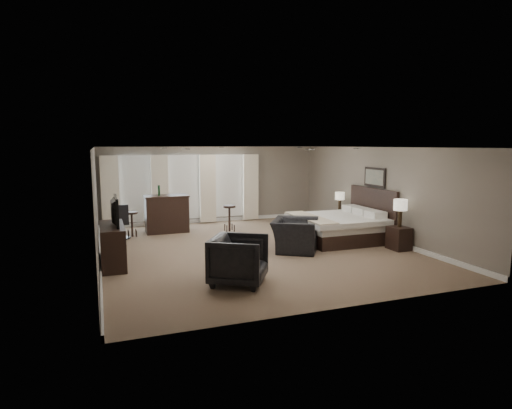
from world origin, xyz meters
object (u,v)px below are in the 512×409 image
object	(u,v)px
tv	(111,222)
armchair_far	(239,258)
nightstand_near	(399,238)
dresser	(113,245)
armchair_near	(295,230)
bar_stool_right	(229,218)
lamp_near	(400,213)
desk_chair	(120,221)
lamp_far	(340,202)
nightstand_far	(339,220)
bar_stool_left	(132,224)
bar_counter	(167,214)
bed	(339,215)

from	to	relation	value
tv	armchair_far	world-z (taller)	tv
nightstand_near	dresser	size ratio (longest dim) A/B	0.37
armchair_near	bar_stool_right	world-z (taller)	armchair_near
lamp_near	tv	distance (m)	6.99
nightstand_near	desk_chair	xyz separation A→B (m)	(-6.63, 3.76, 0.21)
lamp_far	dresser	size ratio (longest dim) A/B	0.39
nightstand_far	bar_stool_left	size ratio (longest dim) A/B	0.78
nightstand_far	armchair_near	xyz separation A→B (m)	(-2.55, -2.07, 0.26)
dresser	bar_counter	size ratio (longest dim) A/B	1.19
bar_stool_right	desk_chair	world-z (taller)	desk_chair
armchair_near	armchair_far	bearing A→B (deg)	165.68
bar_counter	bar_stool_right	world-z (taller)	bar_counter
dresser	armchair_far	distance (m)	3.12
bed	nightstand_near	xyz separation A→B (m)	(0.89, -1.45, -0.43)
armchair_far	bed	bearing A→B (deg)	-23.80
bed	armchair_far	size ratio (longest dim) A/B	2.19
armchair_near	bar_stool_right	xyz separation A→B (m)	(-0.85, 2.92, -0.14)
bed	nightstand_near	world-z (taller)	bed
nightstand_near	desk_chair	bearing A→B (deg)	150.45
nightstand_far	desk_chair	size ratio (longest dim) A/B	0.56
desk_chair	armchair_near	bearing A→B (deg)	143.36
desk_chair	nightstand_near	bearing A→B (deg)	149.49
bed	nightstand_far	xyz separation A→B (m)	(0.89, 1.45, -0.44)
lamp_far	bar_stool_right	bearing A→B (deg)	165.95
lamp_near	dresser	world-z (taller)	lamp_near
lamp_near	bar_stool_left	xyz separation A→B (m)	(-6.29, 3.99, -0.58)
nightstand_far	nightstand_near	bearing A→B (deg)	-90.00
nightstand_near	tv	bearing A→B (deg)	171.78
bed	lamp_far	distance (m)	1.71
lamp_far	bar_stool_right	xyz separation A→B (m)	(-3.39, 0.85, -0.47)
lamp_near	desk_chair	bearing A→B (deg)	150.45
nightstand_far	bed	bearing A→B (deg)	-121.54
tv	desk_chair	distance (m)	2.81
nightstand_near	armchair_far	xyz separation A→B (m)	(-4.68, -1.17, 0.22)
dresser	tv	distance (m)	0.53
nightstand_far	bar_counter	world-z (taller)	bar_counter
bed	lamp_near	distance (m)	1.72
dresser	bar_stool_left	bearing A→B (deg)	78.08
bar_stool_left	desk_chair	distance (m)	0.43
dresser	bed	bearing A→B (deg)	4.27
bed	desk_chair	size ratio (longest dim) A/B	2.23
dresser	bar_stool_right	world-z (taller)	dresser
lamp_near	bar_stool_left	distance (m)	7.47
lamp_far	bar_counter	distance (m)	5.42
lamp_near	bar_stool_right	size ratio (longest dim) A/B	0.88
armchair_far	desk_chair	distance (m)	5.29
bar_counter	armchair_far	bearing A→B (deg)	-84.20
bar_stool_left	bar_counter	bearing A→B (deg)	14.81
nightstand_near	armchair_near	world-z (taller)	armchair_near
dresser	bar_stool_left	distance (m)	3.06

